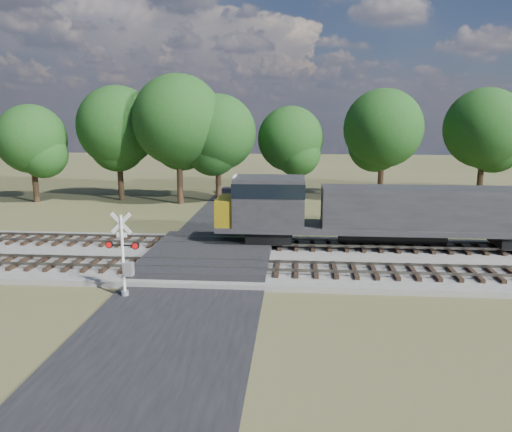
{
  "coord_description": "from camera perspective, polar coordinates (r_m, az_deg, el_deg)",
  "views": [
    {
      "loc": [
        4.92,
        -27.02,
        8.31
      ],
      "look_at": [
        2.57,
        2.0,
        2.36
      ],
      "focal_mm": 35.0,
      "sensor_mm": 36.0,
      "label": 1
    }
  ],
  "objects": [
    {
      "name": "ground",
      "position": [
        28.69,
        -5.47,
        -5.34
      ],
      "size": [
        160.0,
        160.0,
        0.0
      ],
      "primitive_type": "plane",
      "color": "#464B28",
      "rests_on": "ground"
    },
    {
      "name": "ballast_bed",
      "position": [
        29.15,
        14.54,
        -5.09
      ],
      "size": [
        140.0,
        10.0,
        0.3
      ],
      "primitive_type": "cube",
      "color": "gray",
      "rests_on": "ground"
    },
    {
      "name": "track_far",
      "position": [
        31.09,
        1.17,
        -3.17
      ],
      "size": [
        140.0,
        2.6,
        0.33
      ],
      "color": "black",
      "rests_on": "ballast_bed"
    },
    {
      "name": "crossing_panel",
      "position": [
        29.07,
        -5.31,
        -4.47
      ],
      "size": [
        7.0,
        9.0,
        0.62
      ],
      "primitive_type": "cube",
      "color": "#262628",
      "rests_on": "ground"
    },
    {
      "name": "treeline",
      "position": [
        47.9,
        8.16,
        9.54
      ],
      "size": [
        81.94,
        11.71,
        11.98
      ],
      "color": "black",
      "rests_on": "ground"
    },
    {
      "name": "track_near",
      "position": [
        26.29,
        0.5,
        -5.93
      ],
      "size": [
        140.0,
        2.6,
        0.33
      ],
      "color": "black",
      "rests_on": "ballast_bed"
    },
    {
      "name": "equipment_shed",
      "position": [
        36.51,
        15.22,
        0.14
      ],
      "size": [
        4.58,
        4.58,
        2.66
      ],
      "rotation": [
        0.0,
        0.0,
        0.19
      ],
      "color": "#462A1E",
      "rests_on": "ground"
    },
    {
      "name": "crossing_signal_near",
      "position": [
        23.66,
        -14.75,
        -5.15
      ],
      "size": [
        1.61,
        0.36,
        4.0
      ],
      "rotation": [
        0.0,
        0.0,
        -0.09
      ],
      "color": "silver",
      "rests_on": "ground"
    },
    {
      "name": "crossing_signal_far",
      "position": [
        35.87,
        3.63,
        0.69
      ],
      "size": [
        1.52,
        0.33,
        3.76
      ],
      "rotation": [
        0.0,
        0.0,
        3.2
      ],
      "color": "silver",
      "rests_on": "ground"
    },
    {
      "name": "road",
      "position": [
        28.68,
        -5.47,
        -5.27
      ],
      "size": [
        7.0,
        60.0,
        0.08
      ],
      "primitive_type": "cube",
      "color": "black",
      "rests_on": "ground"
    }
  ]
}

